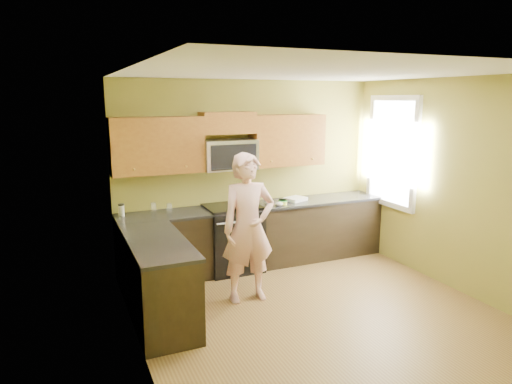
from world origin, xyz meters
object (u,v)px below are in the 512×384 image
stove (233,238)px  microwave (229,169)px  butter_tub (283,205)px  frying_pan (243,208)px  woman (248,228)px  travel_mug (122,216)px

stove → microwave: 0.98m
butter_tub → frying_pan: bearing=-171.8°
woman → frying_pan: size_ratio=3.61×
stove → travel_mug: 1.57m
woman → travel_mug: bearing=142.1°
woman → travel_mug: size_ratio=10.77×
stove → microwave: microwave is taller
stove → woman: bearing=-100.0°
travel_mug → woman: bearing=-40.4°
microwave → butter_tub: microwave is taller
frying_pan → butter_tub: frying_pan is taller
woman → travel_mug: 1.74m
stove → travel_mug: travel_mug is taller
microwave → woman: (-0.18, -1.13, -0.54)m
woman → frying_pan: bearing=75.3°
stove → frying_pan: frying_pan is taller
butter_tub → travel_mug: size_ratio=0.75×
frying_pan → travel_mug: 1.60m
stove → butter_tub: bearing=-9.5°
frying_pan → butter_tub: size_ratio=3.96×
microwave → frying_pan: bearing=-78.8°
woman → frying_pan: woman is taller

